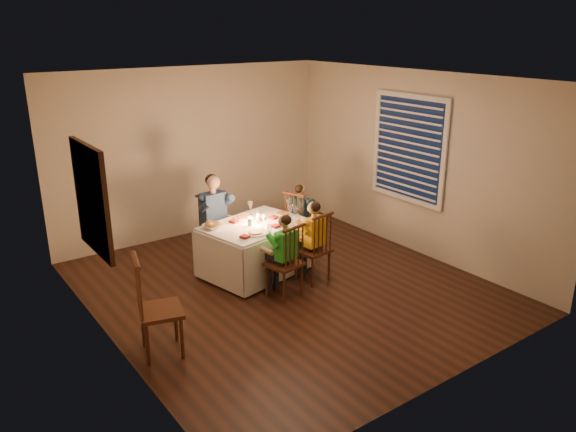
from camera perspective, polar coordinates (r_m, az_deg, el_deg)
ground at (r=7.22m, az=-0.15°, el=-7.21°), size 5.00×5.00×0.00m
wall_left at (r=5.80m, az=-18.52°, el=-1.04°), size 0.02×5.00×2.60m
wall_right at (r=8.23m, az=12.72°, el=5.24°), size 0.02×5.00×2.60m
wall_back at (r=8.84m, az=-9.73°, el=6.37°), size 4.50×0.02×2.60m
ceiling at (r=6.51m, az=-0.17°, el=13.80°), size 5.00×5.00×0.00m
dining_table at (r=7.44m, az=-3.35°, el=-2.25°), size 1.51×1.22×0.67m
chair_adult at (r=8.12m, az=-7.26°, el=-4.30°), size 0.41×0.39×0.95m
chair_near_left at (r=7.02m, az=-0.39°, el=-8.02°), size 0.45×0.44×0.95m
chair_near_right at (r=7.42m, az=2.47°, el=-6.50°), size 0.44×0.42×0.95m
chair_end at (r=8.29m, az=1.24°, el=-3.65°), size 0.47×0.49×0.95m
chair_extra at (r=6.04m, az=-12.51°, el=-13.35°), size 0.52×0.54×1.08m
adult at (r=8.12m, az=-7.26°, el=-4.30°), size 0.47×0.44×1.24m
child_green at (r=7.02m, az=-0.39°, el=-8.02°), size 0.40×0.38×1.05m
child_yellow at (r=7.42m, az=2.47°, el=-6.50°), size 0.40×0.38×1.08m
child_teal at (r=8.29m, az=1.24°, el=-3.65°), size 0.40×0.41×1.03m
setting_adult at (r=7.56m, az=-4.48°, el=-0.24°), size 0.31×0.31×0.02m
setting_green at (r=7.02m, az=-3.34°, el=-1.76°), size 0.31×0.31×0.02m
setting_yellow at (r=7.37m, az=-0.34°, el=-0.70°), size 0.31×0.31×0.02m
setting_teal at (r=7.69m, az=-0.55°, el=0.15°), size 0.31×0.31×0.02m
candle_left at (r=7.30m, az=-3.90°, el=-0.61°), size 0.06×0.06×0.10m
candle_right at (r=7.39m, az=-3.08°, el=-0.33°), size 0.06×0.06×0.10m
squash at (r=7.23m, az=-7.89°, el=-1.00°), size 0.09×0.09×0.09m
orange_fruit at (r=7.50m, az=-2.73°, el=-0.12°), size 0.08×0.08×0.08m
serving_bowl at (r=7.25m, az=-7.68°, el=-1.05°), size 0.28×0.28×0.06m
wall_mirror at (r=6.02m, az=-19.32°, el=1.61°), size 0.06×0.95×1.15m
window_blinds at (r=8.22m, az=12.09°, el=6.70°), size 0.07×1.34×1.54m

